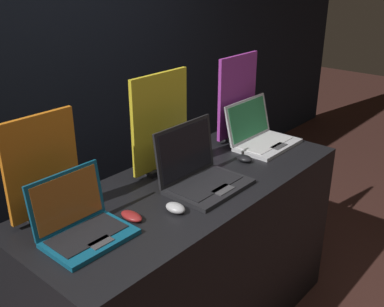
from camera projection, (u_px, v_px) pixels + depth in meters
wall_back at (35, 55)px, 2.75m from camera, size 8.00×0.05×2.80m
display_counter at (191, 263)px, 2.35m from camera, size 1.74×0.69×0.94m
laptop_front at (81, 223)px, 1.73m from camera, size 0.32×0.26×0.25m
mouse_front at (132, 216)px, 1.85m from camera, size 0.06×0.11×0.03m
promo_stand_front at (42, 170)px, 1.80m from camera, size 0.32×0.07×0.44m
laptop_middle at (200, 172)px, 2.12m from camera, size 0.38×0.31×0.29m
mouse_middle at (175, 208)px, 1.91m from camera, size 0.06×0.10×0.04m
promo_stand_middle at (160, 126)px, 2.21m from camera, size 0.37×0.07×0.50m
laptop_back at (260, 135)px, 2.61m from camera, size 0.39×0.30×0.25m
mouse_back at (244, 158)px, 2.39m from camera, size 0.06×0.09×0.04m
promo_stand_back at (237, 99)px, 2.64m from camera, size 0.35×0.07×0.50m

